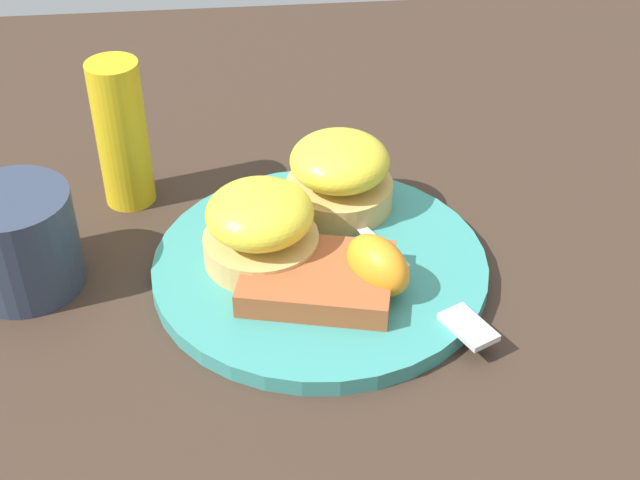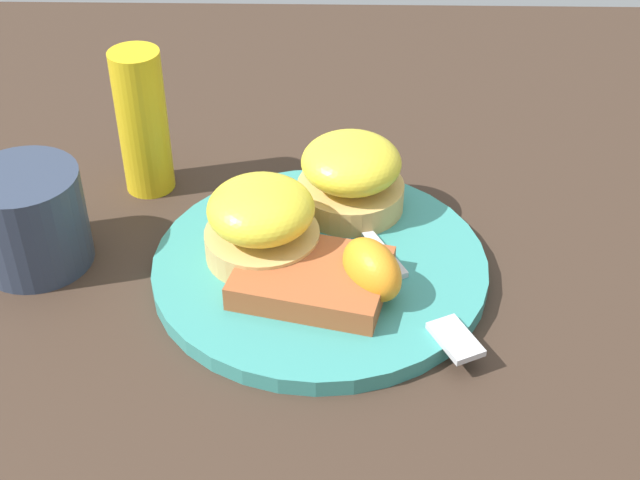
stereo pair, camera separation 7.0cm
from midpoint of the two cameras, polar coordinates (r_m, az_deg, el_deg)
The scene contains 9 objects.
ground_plane at distance 0.72m, azimuth 2.78°, elevation -2.27°, with size 1.10×1.10×0.00m, color #38281E.
plate at distance 0.71m, azimuth 2.79°, elevation -1.84°, with size 0.27×0.27×0.01m, color teal.
sandwich_benedict_left at distance 0.75m, azimuth 4.65°, elevation 4.05°, with size 0.09×0.09×0.07m.
sandwich_benedict_right at distance 0.69m, azimuth -0.92°, elevation 1.03°, with size 0.09×0.09×0.07m.
hashbrown_patty at distance 0.67m, azimuth 2.43°, elevation -2.54°, with size 0.11×0.08×0.02m, color #9F502A.
orange_wedge at distance 0.67m, azimuth 6.32°, elevation -2.00°, with size 0.06×0.04×0.04m, color orange.
fork at distance 0.69m, azimuth 8.56°, elevation -2.86°, with size 0.11×0.20×0.00m.
cup at distance 0.73m, azimuth -15.63°, elevation 1.20°, with size 0.12×0.09×0.08m.
condiment_bottle at distance 0.79m, azimuth -8.82°, elevation 7.37°, with size 0.04×0.04×0.13m, color gold.
Camera 2 is at (-0.01, 0.55, 0.46)m, focal length 50.00 mm.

